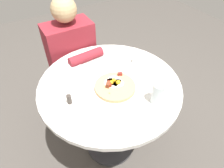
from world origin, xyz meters
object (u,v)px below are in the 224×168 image
Objects in this scene: bread_plate at (154,82)px; fork at (68,68)px; knife at (68,64)px; pizza_plate at (114,89)px; pepper_shaker at (69,99)px; salt_shaker at (134,59)px; breakfast_pizza at (114,86)px; dining_table at (110,102)px; person_seated at (74,68)px; water_glass at (158,94)px.

bread_plate is 0.60m from fork.
fork is at bearing -90.00° from knife.
pizza_plate is at bearing -35.40° from fork.
pizza_plate reaches higher than fork.
pepper_shaker reaches higher than knife.
pizza_plate is 5.57× the size of salt_shaker.
bread_plate is 0.91× the size of knife.
bread_plate is at bearing 163.30° from breakfast_pizza.
knife is at bearing 90.00° from fork.
dining_table is 5.08× the size of fork.
pepper_shaker is (0.24, 0.60, 0.28)m from person_seated.
salt_shaker is at bearing -147.31° from pizza_plate.
fork is 3.38× the size of salt_shaker.
person_seated is at bearing -86.21° from breakfast_pizza.
pizza_plate is at bearing -39.52° from knife.
water_glass is at bearing 53.76° from bread_plate.
bread_plate is (-0.30, 0.72, 0.26)m from person_seated.
knife is 3.38× the size of salt_shaker.
pepper_shaker is at bearing 13.62° from salt_shaker.
fork is at bearing -108.82° from pepper_shaker.
water_glass is 2.30× the size of pepper_shaker.
fork and knife have the same top height.
person_seated is 0.82m from bread_plate.
breakfast_pizza is 0.31m from salt_shaker.
bread_plate is 1.20× the size of water_glass.
pepper_shaker is at bearing 5.74° from dining_table.
salt_shaker is (-0.01, -0.24, 0.02)m from bread_plate.
dining_table is 0.40m from knife.
water_glass is (-0.31, 0.58, 0.06)m from knife.
water_glass is (-0.33, 0.55, 0.06)m from fork.
person_seated is 0.39m from knife.
water_glass is at bearing 127.22° from pizza_plate.
knife is at bearing -47.60° from bread_plate.
breakfast_pizza is (-0.04, 0.64, 0.28)m from person_seated.
salt_shaker is (-0.31, 0.47, 0.28)m from person_seated.
person_seated is 6.31× the size of fork.
breakfast_pizza is 1.40× the size of fork.
water_glass is (-0.16, 0.21, 0.06)m from pizza_plate.
knife is at bearing -26.23° from salt_shaker.
dining_table is 0.35m from salt_shaker.
breakfast_pizza is 1.85× the size of water_glass.
fork is (0.43, -0.42, 0.00)m from bread_plate.
breakfast_pizza reaches higher than bread_plate.
water_glass is at bearing -33.79° from knife.
salt_shaker reaches higher than knife.
fork is at bearing -63.44° from pizza_plate.
dining_table is 0.38m from fork.
breakfast_pizza is (0.00, 0.06, 0.21)m from dining_table.
knife is at bearing -61.82° from water_glass.
pepper_shaker is (0.28, -0.04, 0.00)m from breakfast_pizza.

